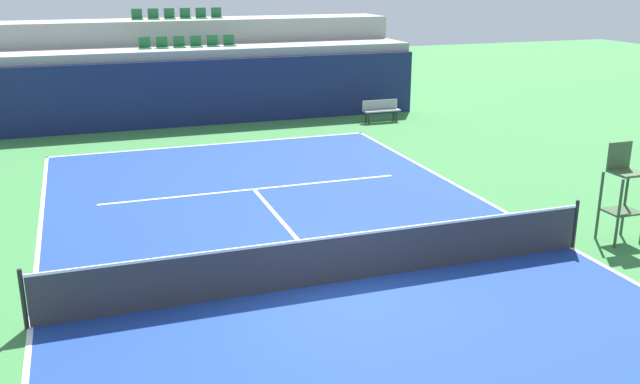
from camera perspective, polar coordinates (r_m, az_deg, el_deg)
ground_plane at (r=13.58m, az=1.21°, el=-7.41°), size 80.00×80.00×0.00m
court_surface at (r=13.58m, az=1.21°, el=-7.39°), size 11.00×24.00×0.01m
baseline_far at (r=24.56m, az=-8.54°, el=3.86°), size 11.00×0.10×0.00m
sideline_left at (r=12.93m, az=-22.47°, el=-10.15°), size 0.10×24.00×0.00m
sideline_right at (r=16.16m, az=19.70°, el=-4.27°), size 0.10×24.00×0.00m
service_line_far at (r=19.32m, az=-5.40°, el=0.23°), size 8.26×0.10×0.00m
centre_service_line at (r=16.39m, az=-2.68°, el=-2.91°), size 0.10×6.40×0.00m
back_wall at (r=27.58m, az=-10.01°, el=7.92°), size 18.11×0.30×2.52m
stands_tier_lower at (r=28.88m, az=-10.48°, el=8.66°), size 18.11×2.40×2.86m
stands_tier_upper at (r=31.16m, az=-11.24°, el=10.13°), size 18.11×2.40×3.80m
seating_row_lower at (r=28.78m, az=-10.69°, el=11.74°), size 3.77×0.44×0.44m
seating_row_upper at (r=31.08m, az=-11.49°, el=13.86°), size 3.77×0.44×0.44m
tennis_net at (r=13.38m, az=1.22°, el=-5.43°), size 11.08×0.08×1.07m
umpire_chair at (r=16.62m, az=23.37°, el=0.19°), size 0.76×0.66×2.20m
player_bench at (r=28.11m, az=4.97°, el=6.74°), size 1.50×0.40×0.85m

